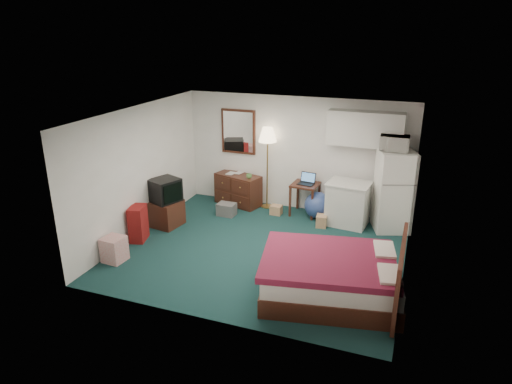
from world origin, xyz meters
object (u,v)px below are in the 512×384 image
at_px(dresser, 238,190).
at_px(suitcase, 138,223).
at_px(desk, 305,199).
at_px(kitchen_counter, 348,204).
at_px(fridge, 394,191).
at_px(tv_stand, 167,213).
at_px(bed, 331,277).
at_px(floor_lamp, 267,168).

xyz_separation_m(dresser, suitcase, (-1.08, -2.39, -0.01)).
relative_size(dresser, desk, 1.48).
relative_size(dresser, kitchen_counter, 1.19).
xyz_separation_m(fridge, suitcase, (-4.48, -2.20, -0.47)).
bearing_deg(suitcase, dresser, 50.52).
distance_m(desk, suitcase, 3.54).
xyz_separation_m(fridge, tv_stand, (-4.33, -1.42, -0.55)).
bearing_deg(fridge, tv_stand, 179.56).
xyz_separation_m(bed, suitcase, (-3.83, 0.65, 0.02)).
relative_size(fridge, suitcase, 2.37).
height_order(desk, fridge, fridge).
bearing_deg(tv_stand, kitchen_counter, 29.55).
relative_size(dresser, suitcase, 1.52).
distance_m(desk, tv_stand, 2.95).
distance_m(dresser, floor_lamp, 0.88).
xyz_separation_m(desk, suitcase, (-2.66, -2.34, -0.01)).
bearing_deg(tv_stand, suitcase, -92.29).
bearing_deg(kitchen_counter, tv_stand, -152.74).
xyz_separation_m(desk, tv_stand, (-2.51, -1.56, -0.09)).
relative_size(kitchen_counter, bed, 0.44).
height_order(floor_lamp, bed, floor_lamp).
height_order(bed, tv_stand, bed).
distance_m(floor_lamp, suitcase, 3.08).
xyz_separation_m(dresser, bed, (2.76, -3.04, -0.04)).
bearing_deg(dresser, bed, -31.42).
height_order(desk, tv_stand, desk).
xyz_separation_m(desk, fridge, (1.83, -0.14, 0.46)).
bearing_deg(kitchen_counter, suitcase, -143.42).
relative_size(desk, fridge, 0.43).
relative_size(floor_lamp, bed, 0.92).
relative_size(desk, suitcase, 1.03).
bearing_deg(dresser, suitcase, -97.90).
bearing_deg(suitcase, fridge, 10.96).
distance_m(floor_lamp, bed, 3.79).
distance_m(bed, tv_stand, 3.95).
bearing_deg(desk, suitcase, -134.50).
relative_size(dresser, floor_lamp, 0.57).
relative_size(desk, bed, 0.35).
distance_m(kitchen_counter, suitcase, 4.20).
relative_size(dresser, bed, 0.52).
xyz_separation_m(dresser, floor_lamp, (0.68, 0.07, 0.56)).
distance_m(floor_lamp, tv_stand, 2.41).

